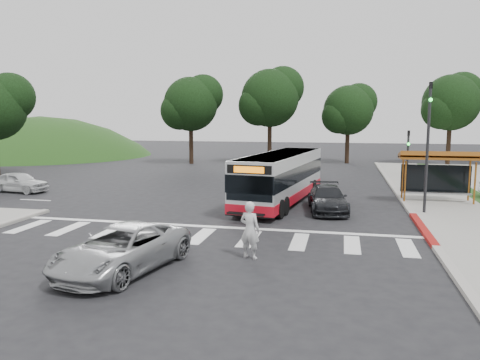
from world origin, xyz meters
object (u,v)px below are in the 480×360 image
(transit_bus, at_px, (281,178))
(silver_suv_south, at_px, (122,249))
(pedestrian, at_px, (250,230))
(dark_sedan, at_px, (328,199))

(transit_bus, distance_m, silver_suv_south, 13.36)
(transit_bus, bearing_deg, pedestrian, -80.02)
(pedestrian, height_order, dark_sedan, pedestrian)
(pedestrian, xyz_separation_m, dark_sedan, (2.33, 8.81, -0.33))
(pedestrian, relative_size, silver_suv_south, 0.39)
(transit_bus, bearing_deg, dark_sedan, -27.65)
(transit_bus, height_order, silver_suv_south, transit_bus)
(pedestrian, bearing_deg, silver_suv_south, 47.22)
(pedestrian, distance_m, silver_suv_south, 4.27)
(transit_bus, relative_size, silver_suv_south, 2.11)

